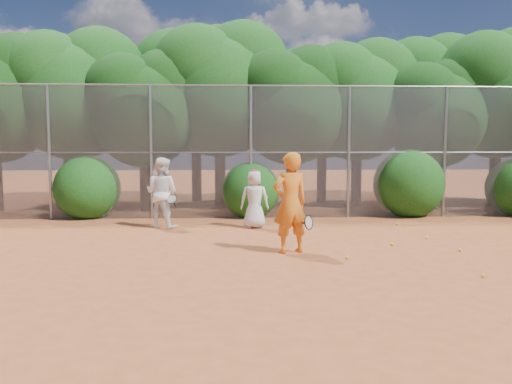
{
  "coord_description": "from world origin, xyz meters",
  "views": [
    {
      "loc": [
        -1.54,
        -9.14,
        2.12
      ],
      "look_at": [
        -1.0,
        2.5,
        1.1
      ],
      "focal_mm": 35.0,
      "sensor_mm": 36.0,
      "label": 1
    }
  ],
  "objects": [
    {
      "name": "ground",
      "position": [
        0.0,
        0.0,
        0.0
      ],
      "size": [
        80.0,
        80.0,
        0.0
      ],
      "primitive_type": "plane",
      "color": "#A34C24",
      "rests_on": "ground"
    },
    {
      "name": "fence_back",
      "position": [
        -0.12,
        6.0,
        2.05
      ],
      "size": [
        20.05,
        0.09,
        4.03
      ],
      "color": "gray",
      "rests_on": "ground"
    },
    {
      "name": "tree_1",
      "position": [
        -6.94,
        8.54,
        4.16
      ],
      "size": [
        4.64,
        4.03,
        6.35
      ],
      "color": "black",
      "rests_on": "ground"
    },
    {
      "name": "tree_2",
      "position": [
        -4.45,
        7.83,
        3.58
      ],
      "size": [
        3.99,
        3.47,
        5.47
      ],
      "color": "black",
      "rests_on": "ground"
    },
    {
      "name": "tree_3",
      "position": [
        -1.94,
        8.84,
        4.4
      ],
      "size": [
        4.89,
        4.26,
        6.7
      ],
      "color": "black",
      "rests_on": "ground"
    },
    {
      "name": "tree_4",
      "position": [
        0.55,
        8.24,
        3.76
      ],
      "size": [
        4.19,
        3.64,
        5.73
      ],
      "color": "black",
      "rests_on": "ground"
    },
    {
      "name": "tree_5",
      "position": [
        3.06,
        9.04,
        4.05
      ],
      "size": [
        4.51,
        3.92,
        6.17
      ],
      "color": "black",
      "rests_on": "ground"
    },
    {
      "name": "tree_6",
      "position": [
        5.55,
        8.03,
        3.47
      ],
      "size": [
        3.86,
        3.36,
        5.29
      ],
      "color": "black",
      "rests_on": "ground"
    },
    {
      "name": "tree_7",
      "position": [
        8.06,
        8.64,
        4.28
      ],
      "size": [
        4.77,
        4.14,
        6.53
      ],
      "color": "black",
      "rests_on": "ground"
    },
    {
      "name": "tree_9",
      "position": [
        -7.94,
        10.84,
        4.34
      ],
      "size": [
        4.83,
        4.2,
        6.62
      ],
      "color": "black",
      "rests_on": "ground"
    },
    {
      "name": "tree_10",
      "position": [
        -2.93,
        11.05,
        4.63
      ],
      "size": [
        5.15,
        4.48,
        7.06
      ],
      "color": "black",
      "rests_on": "ground"
    },
    {
      "name": "tree_11",
      "position": [
        2.06,
        10.64,
        4.16
      ],
      "size": [
        4.64,
        4.03,
        6.35
      ],
      "color": "black",
      "rests_on": "ground"
    },
    {
      "name": "tree_12",
      "position": [
        6.56,
        11.24,
        4.51
      ],
      "size": [
        5.02,
        4.37,
        6.88
      ],
      "color": "black",
      "rests_on": "ground"
    },
    {
      "name": "bush_0",
      "position": [
        -6.0,
        6.3,
        1.0
      ],
      "size": [
        2.0,
        2.0,
        2.0
      ],
      "primitive_type": "sphere",
      "color": "#124511",
      "rests_on": "ground"
    },
    {
      "name": "bush_1",
      "position": [
        -1.0,
        6.3,
        0.9
      ],
      "size": [
        1.8,
        1.8,
        1.8
      ],
      "primitive_type": "sphere",
      "color": "#124511",
      "rests_on": "ground"
    },
    {
      "name": "bush_2",
      "position": [
        4.0,
        6.3,
        1.1
      ],
      "size": [
        2.2,
        2.2,
        2.2
      ],
      "primitive_type": "sphere",
      "color": "#124511",
      "rests_on": "ground"
    },
    {
      "name": "player_yellow",
      "position": [
        -0.38,
        0.83,
        1.02
      ],
      "size": [
        0.91,
        0.7,
        2.05
      ],
      "rotation": [
        0.0,
        0.0,
        3.47
      ],
      "color": "orange",
      "rests_on": "ground"
    },
    {
      "name": "player_teen",
      "position": [
        -0.97,
        4.05,
        0.78
      ],
      "size": [
        0.78,
        0.52,
        1.57
      ],
      "rotation": [
        0.0,
        0.0,
        3.1
      ],
      "color": "silver",
      "rests_on": "ground"
    },
    {
      "name": "player_white",
      "position": [
        -3.44,
        4.22,
        0.94
      ],
      "size": [
        1.12,
        1.01,
        1.88
      ],
      "rotation": [
        0.0,
        0.0,
        2.75
      ],
      "color": "white",
      "rests_on": "ground"
    },
    {
      "name": "ball_0",
      "position": [
        1.93,
        1.45,
        0.03
      ],
      "size": [
        0.07,
        0.07,
        0.07
      ],
      "primitive_type": "sphere",
      "color": "#C7DE28",
      "rests_on": "ground"
    },
    {
      "name": "ball_1",
      "position": [
        3.01,
        2.24,
        0.03
      ],
      "size": [
        0.07,
        0.07,
        0.07
      ],
      "primitive_type": "sphere",
      "color": "#C7DE28",
      "rests_on": "ground"
    },
    {
      "name": "ball_2",
      "position": [
        2.57,
        -1.28,
        0.03
      ],
      "size": [
        0.07,
        0.07,
        0.07
      ],
      "primitive_type": "sphere",
      "color": "#C7DE28",
      "rests_on": "ground"
    },
    {
      "name": "ball_3",
      "position": [
        3.13,
        0.78,
        0.03
      ],
      "size": [
        0.07,
        0.07,
        0.07
      ],
      "primitive_type": "sphere",
      "color": "#C7DE28",
      "rests_on": "ground"
    },
    {
      "name": "ball_4",
      "position": [
        0.65,
        0.19,
        0.03
      ],
      "size": [
        0.07,
        0.07,
        0.07
      ],
      "primitive_type": "sphere",
      "color": "#C7DE28",
      "rests_on": "ground"
    },
    {
      "name": "ball_5",
      "position": [
        3.0,
        4.35,
        0.03
      ],
      "size": [
        0.07,
        0.07,
        0.07
      ],
      "primitive_type": "sphere",
      "color": "#C7DE28",
      "rests_on": "ground"
    }
  ]
}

